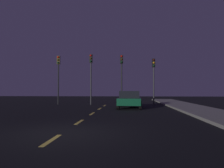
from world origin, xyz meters
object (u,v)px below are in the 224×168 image
(traffic_signal_center_left, at_px, (91,70))
(car_stopped_ahead, at_px, (130,99))
(traffic_signal_far_left, at_px, (58,71))
(traffic_signal_far_right, at_px, (154,72))
(traffic_signal_center_right, at_px, (122,70))

(traffic_signal_center_left, xyz_separation_m, car_stopped_ahead, (4.06, -4.27, -2.97))
(traffic_signal_far_left, distance_m, traffic_signal_far_right, 10.10)
(traffic_signal_far_left, bearing_deg, traffic_signal_center_right, 0.00)
(traffic_signal_center_left, distance_m, traffic_signal_center_right, 3.25)
(traffic_signal_far_right, bearing_deg, car_stopped_ahead, -120.47)
(car_stopped_ahead, bearing_deg, traffic_signal_far_right, 59.53)
(traffic_signal_far_left, bearing_deg, car_stopped_ahead, -29.38)
(traffic_signal_center_right, height_order, traffic_signal_far_right, traffic_signal_center_right)
(traffic_signal_far_left, distance_m, traffic_signal_center_right, 6.78)
(traffic_signal_far_left, bearing_deg, traffic_signal_far_right, -0.00)
(traffic_signal_center_left, bearing_deg, traffic_signal_far_right, -0.01)
(traffic_signal_far_left, xyz_separation_m, traffic_signal_center_right, (6.78, 0.00, 0.01))
(traffic_signal_far_left, height_order, car_stopped_ahead, traffic_signal_far_left)
(traffic_signal_center_left, distance_m, traffic_signal_far_right, 6.58)
(traffic_signal_center_left, relative_size, traffic_signal_far_right, 1.11)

